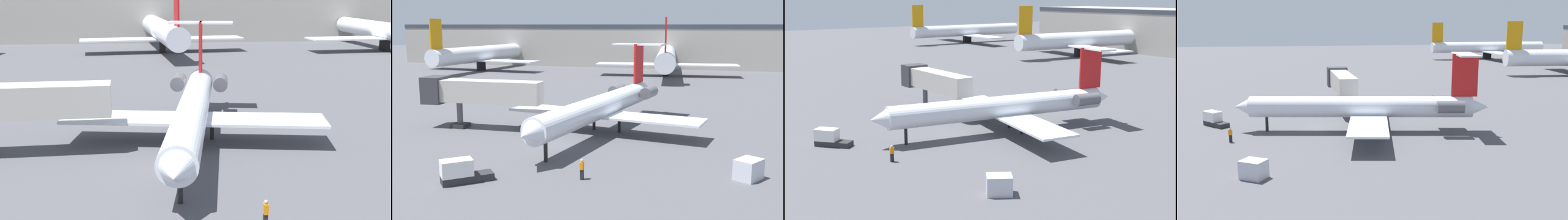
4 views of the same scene
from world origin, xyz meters
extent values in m
cube|color=#4C4C51|center=(0.00, 0.00, -0.05)|extent=(400.00, 400.00, 0.10)
cylinder|color=silver|center=(1.83, 5.62, 3.15)|extent=(7.08, 27.70, 2.63)
cone|color=silver|center=(-0.54, -8.81, 3.15)|extent=(2.82, 2.58, 2.50)
cone|color=silver|center=(4.21, 20.14, 3.15)|extent=(2.63, 2.93, 2.23)
cube|color=silver|center=(8.02, 5.61, 2.14)|extent=(11.21, 6.07, 0.24)
cube|color=silver|center=(-4.04, 7.60, 2.14)|extent=(11.21, 6.07, 0.24)
cylinder|color=#595960|center=(5.77, 15.94, 3.55)|extent=(2.00, 3.40, 1.50)
cylinder|color=#595960|center=(1.40, 16.65, 3.55)|extent=(2.00, 3.40, 1.50)
cube|color=red|center=(3.91, 18.27, 7.10)|extent=(0.76, 3.20, 5.27)
cube|color=silver|center=(3.91, 18.27, 9.63)|extent=(7.10, 3.47, 0.20)
cylinder|color=black|center=(-0.09, -6.05, 0.92)|extent=(0.36, 0.36, 1.84)
cylinder|color=black|center=(3.73, 7.33, 0.92)|extent=(0.36, 0.36, 1.84)
cylinder|color=black|center=(0.57, 7.85, 0.92)|extent=(0.36, 0.36, 1.84)
cube|color=#B7B2A8|center=(-11.81, 4.62, 4.50)|extent=(13.88, 3.12, 2.60)
cube|color=#333338|center=(-18.30, 4.38, 4.50)|extent=(2.52, 3.29, 3.20)
cylinder|color=#4C4C51|center=(-15.25, 4.49, 1.60)|extent=(0.70, 0.70, 3.20)
cube|color=#262626|center=(-15.25, 4.49, 0.25)|extent=(1.80, 1.80, 0.50)
cube|color=black|center=(4.49, -9.83, 0.42)|extent=(0.25, 0.33, 0.85)
cube|color=orange|center=(4.49, -9.83, 1.15)|extent=(0.28, 0.41, 0.60)
sphere|color=tan|center=(4.49, -9.83, 1.57)|extent=(0.24, 0.24, 0.24)
cube|color=#262628|center=(-4.03, -12.86, 0.30)|extent=(3.90, 3.73, 0.60)
cube|color=white|center=(-4.62, -13.40, 1.25)|extent=(2.72, 2.65, 1.30)
cube|color=silver|center=(17.27, -6.02, 0.83)|extent=(2.49, 2.66, 1.67)
cube|color=#9E998E|center=(0.00, 98.69, 6.18)|extent=(171.34, 23.06, 12.36)
cube|color=#333842|center=(0.00, 87.36, 11.76)|extent=(171.34, 0.60, 1.20)
cylinder|color=silver|center=(-48.42, 69.32, 4.52)|extent=(7.74, 39.79, 4.24)
cube|color=orange|center=(-50.00, 51.60, 10.14)|extent=(0.65, 4.01, 7.00)
cube|color=silver|center=(-48.42, 69.32, 2.80)|extent=(33.64, 8.93, 0.30)
cube|color=black|center=(-48.42, 69.32, 1.20)|extent=(1.20, 2.80, 2.40)
cylinder|color=silver|center=(1.59, 69.21, 4.58)|extent=(8.49, 40.24, 4.35)
cube|color=red|center=(3.46, 51.31, 10.25)|extent=(0.71, 4.01, 7.00)
cube|color=silver|center=(1.59, 69.21, 2.80)|extent=(34.04, 9.46, 0.30)
cube|color=black|center=(1.59, 69.21, 1.20)|extent=(1.20, 2.80, 2.40)
camera|label=1|loc=(-2.11, -35.43, 13.36)|focal=46.03mm
camera|label=2|loc=(14.94, -43.85, 12.18)|focal=42.70mm
camera|label=3|loc=(48.66, -29.30, 16.10)|focal=46.08mm
camera|label=4|loc=(55.88, -1.71, 13.60)|focal=40.96mm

